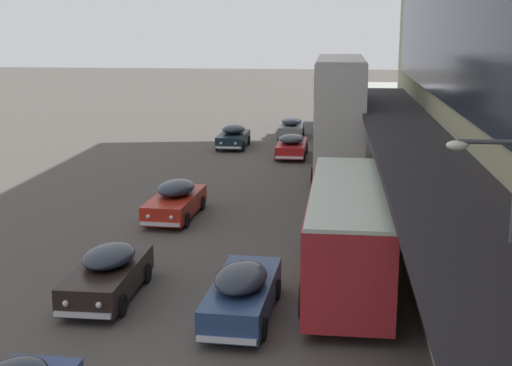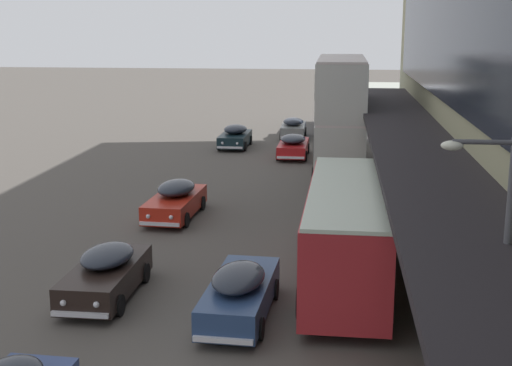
{
  "view_description": "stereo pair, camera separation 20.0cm",
  "coord_description": "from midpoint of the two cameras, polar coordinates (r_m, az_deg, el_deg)",
  "views": [
    {
      "loc": [
        3.32,
        -12.93,
        8.4
      ],
      "look_at": [
        0.07,
        17.29,
        1.54
      ],
      "focal_mm": 50.0,
      "sensor_mm": 36.0,
      "label": 1
    },
    {
      "loc": [
        3.52,
        -12.9,
        8.4
      ],
      "look_at": [
        0.07,
        17.29,
        1.54
      ],
      "focal_mm": 50.0,
      "sensor_mm": 36.0,
      "label": 2
    }
  ],
  "objects": [
    {
      "name": "sedan_far_back",
      "position": [
        22.85,
        -11.65,
        -7.05
      ],
      "size": [
        1.92,
        4.73,
        1.55
      ],
      "color": "black",
      "rests_on": "ground"
    },
    {
      "name": "pedestrian_at_kerb",
      "position": [
        17.41,
        17.65,
        -12.41
      ],
      "size": [
        0.52,
        0.43,
        1.86
      ],
      "color": "black",
      "rests_on": "sidewalk_kerb"
    },
    {
      "name": "sedan_second_mid",
      "position": [
        53.03,
        3.12,
        4.42
      ],
      "size": [
        1.89,
        4.41,
        1.54
      ],
      "color": "gray",
      "rests_on": "ground"
    },
    {
      "name": "transit_bus_kerbside_front",
      "position": [
        39.84,
        6.92,
        5.59
      ],
      "size": [
        2.85,
        9.22,
        6.54
      ],
      "color": "beige",
      "rests_on": "ground"
    },
    {
      "name": "sedan_trailing_mid",
      "position": [
        20.87,
        -1.02,
        -8.7
      ],
      "size": [
        2.0,
        5.08,
        1.56
      ],
      "color": "navy",
      "rests_on": "ground"
    },
    {
      "name": "fire_hydrant",
      "position": [
        18.82,
        15.35,
        -12.6
      ],
      "size": [
        0.2,
        0.4,
        0.7
      ],
      "color": "red",
      "rests_on": "sidewalk_kerb"
    },
    {
      "name": "transit_bus_kerbside_far",
      "position": [
        23.43,
        7.5,
        -3.58
      ],
      "size": [
        2.87,
        10.14,
        3.25
      ],
      "color": "#AD242A",
      "rests_on": "ground"
    },
    {
      "name": "sedan_second_near",
      "position": [
        31.5,
        -6.28,
        -1.34
      ],
      "size": [
        2.08,
        4.96,
        1.61
      ],
      "color": "#AE2214",
      "rests_on": "ground"
    },
    {
      "name": "sedan_oncoming_front",
      "position": [
        45.55,
        3.13,
        3.01
      ],
      "size": [
        1.94,
        4.73,
        1.47
      ],
      "color": "#AB1719",
      "rests_on": "ground"
    },
    {
      "name": "street_lamp",
      "position": [
        15.27,
        19.03,
        -5.79
      ],
      "size": [
        1.5,
        0.28,
        6.07
      ],
      "color": "#4C4C51",
      "rests_on": "sidewalk_kerb"
    },
    {
      "name": "transit_bus_kerbside_rear",
      "position": [
        57.44,
        6.83,
        6.11
      ],
      "size": [
        2.81,
        9.71,
        3.28
      ],
      "color": "#345C9F",
      "rests_on": "ground"
    },
    {
      "name": "sedan_lead_near",
      "position": [
        49.0,
        -1.56,
        3.74
      ],
      "size": [
        2.0,
        4.45,
        1.55
      ],
      "color": "black",
      "rests_on": "ground"
    }
  ]
}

